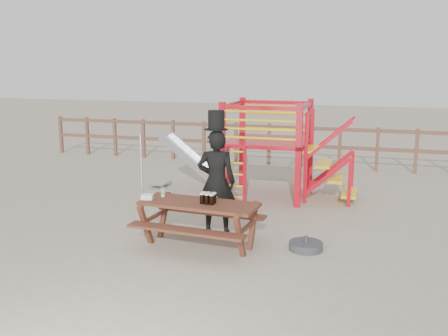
# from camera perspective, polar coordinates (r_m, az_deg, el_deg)

# --- Properties ---
(ground) EXTENTS (60.00, 60.00, 0.00)m
(ground) POSITION_cam_1_polar(r_m,az_deg,el_deg) (7.95, -2.15, -9.23)
(ground) COLOR tan
(ground) RESTS_ON ground
(back_fence) EXTENTS (15.09, 0.09, 1.20)m
(back_fence) POSITION_cam_1_polar(r_m,az_deg,el_deg) (14.37, 7.12, 3.15)
(back_fence) COLOR brown
(back_fence) RESTS_ON ground
(playground_fort) EXTENTS (4.71, 1.84, 2.10)m
(playground_fort) POSITION_cam_1_polar(r_m,az_deg,el_deg) (10.98, 4.63, 2.38)
(playground_fort) COLOR red
(playground_fort) RESTS_ON ground
(picnic_table) EXTENTS (1.95, 1.42, 0.72)m
(picnic_table) POSITION_cam_1_polar(r_m,az_deg,el_deg) (7.93, -2.86, -5.81)
(picnic_table) COLOR brown
(picnic_table) RESTS_ON ground
(man_with_hat) EXTENTS (0.72, 0.55, 2.11)m
(man_with_hat) POSITION_cam_1_polar(r_m,az_deg,el_deg) (8.45, -0.87, -1.28)
(man_with_hat) COLOR black
(man_with_hat) RESTS_ON ground
(metal_pole) EXTENTS (0.04, 0.04, 1.75)m
(metal_pole) POSITION_cam_1_polar(r_m,az_deg,el_deg) (8.31, -9.34, -2.14)
(metal_pole) COLOR #B2B2B7
(metal_pole) RESTS_ON ground
(parasol_base) EXTENTS (0.53, 0.53, 0.22)m
(parasol_base) POSITION_cam_1_polar(r_m,az_deg,el_deg) (8.00, 9.34, -8.78)
(parasol_base) COLOR #35353A
(parasol_base) RESTS_ON ground
(paper_bag) EXTENTS (0.20, 0.17, 0.08)m
(paper_bag) POSITION_cam_1_polar(r_m,az_deg,el_deg) (8.12, -8.75, -3.26)
(paper_bag) COLOR white
(paper_bag) RESTS_ON picnic_table
(stout_pints) EXTENTS (0.24, 0.18, 0.17)m
(stout_pints) POSITION_cam_1_polar(r_m,az_deg,el_deg) (7.76, -1.87, -3.46)
(stout_pints) COLOR black
(stout_pints) RESTS_ON picnic_table
(empty_glasses) EXTENTS (0.07, 0.07, 0.15)m
(empty_glasses) POSITION_cam_1_polar(r_m,az_deg,el_deg) (8.24, -7.01, -2.78)
(empty_glasses) COLOR silver
(empty_glasses) RESTS_ON picnic_table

